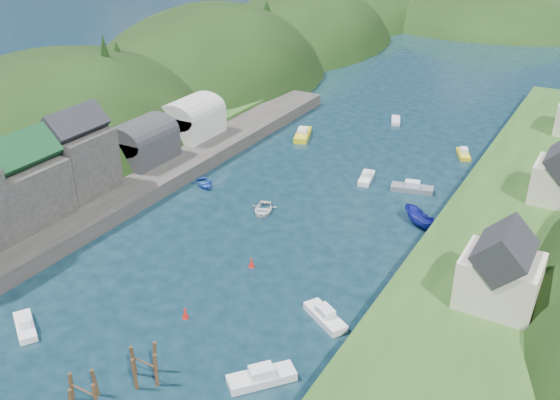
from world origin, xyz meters
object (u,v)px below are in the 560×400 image
Objects in this scene: piling_cluster_near at (84,395)px; piling_cluster_far at (145,368)px; channel_buoy_near at (185,314)px; channel_buoy_far at (252,263)px.

piling_cluster_far is at bearing 64.10° from piling_cluster_near.
channel_buoy_near is 11.04m from channel_buoy_far.
piling_cluster_far is at bearing -74.46° from channel_buoy_near.
channel_buoy_near is (-2.37, 8.52, -0.80)m from piling_cluster_far.
channel_buoy_far is (0.63, 24.31, -0.61)m from piling_cluster_near.
piling_cluster_near reaches higher than channel_buoy_near.
channel_buoy_far is at bearing 88.52° from piling_cluster_near.
channel_buoy_far is at bearing 86.45° from channel_buoy_near.
piling_cluster_far is (2.32, 4.77, 0.19)m from piling_cluster_near.
piling_cluster_near reaches higher than channel_buoy_far.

